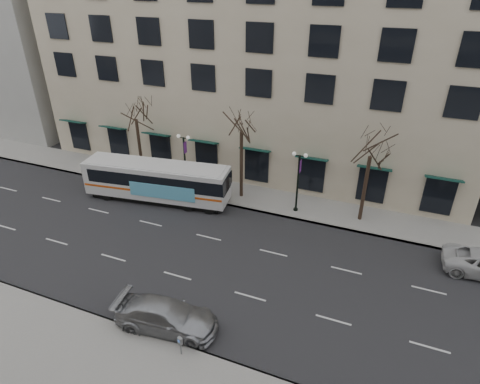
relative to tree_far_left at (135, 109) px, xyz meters
The scene contains 11 objects.
ground 14.91m from the tree_far_left, 41.35° to the right, with size 160.00×160.00×0.00m, color black.
sidewalk_far 16.40m from the tree_far_left, ahead, with size 80.00×4.00×0.15m, color gray.
building_hotel 15.52m from the tree_far_left, 56.75° to the left, with size 40.00×20.00×24.00m, color #BDAF90.
tree_far_left is the anchor object (origin of this frame).
tree_far_mid 10.00m from the tree_far_left, ahead, with size 3.60×3.60×8.55m.
tree_far_right 20.00m from the tree_far_left, ahead, with size 3.60×3.60×8.06m.
lamp_post_left 6.29m from the tree_far_left, ahead, with size 1.22×0.45×5.21m.
lamp_post_right 15.48m from the tree_far_left, ahead, with size 1.22×0.45×5.21m.
city_bus 6.79m from the tree_far_left, 39.33° to the right, with size 12.55×4.34×3.33m.
silver_car 19.87m from the tree_far_left, 52.22° to the right, with size 2.30×5.67×1.65m, color #94969B.
pay_station 21.85m from the tree_far_left, 51.01° to the right, with size 0.29×0.24×1.15m.
Camera 1 is at (11.19, -19.32, 17.14)m, focal length 30.00 mm.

